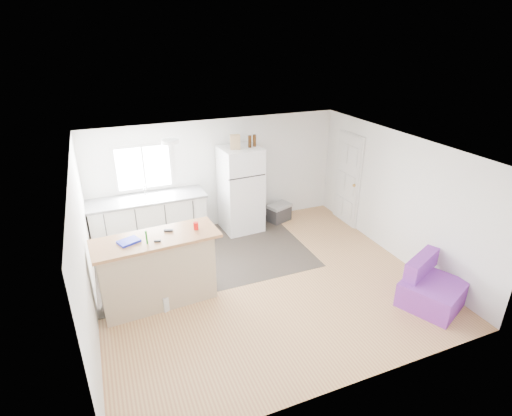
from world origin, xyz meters
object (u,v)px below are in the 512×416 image
at_px(bottle_right, 254,141).
at_px(bottle_left, 250,141).
at_px(peninsula, 157,270).
at_px(red_cup, 196,226).
at_px(blue_tray, 129,241).
at_px(cooler, 279,212).
at_px(cardboard_box, 235,142).
at_px(purple_seat, 430,289).
at_px(refrigerator, 241,190).
at_px(cleaner_jug, 166,303).
at_px(mop, 149,297).
at_px(kitchen_cabinets, 149,221).

bearing_deg(bottle_right, bottle_left, -166.11).
xyz_separation_m(peninsula, red_cup, (0.67, 0.03, 0.64)).
distance_m(blue_tray, bottle_left, 3.42).
distance_m(cooler, bottle_left, 1.94).
xyz_separation_m(peninsula, bottle_left, (2.34, 1.92, 1.39)).
xyz_separation_m(red_cup, cardboard_box, (1.34, 1.87, 0.77)).
distance_m(cardboard_box, bottle_right, 0.45).
distance_m(cooler, purple_seat, 3.84).
height_order(refrigerator, cleaner_jug, refrigerator).
distance_m(peninsula, cardboard_box, 3.11).
height_order(purple_seat, cardboard_box, cardboard_box).
xyz_separation_m(cooler, cleaner_jug, (-3.05, -2.29, -0.07)).
relative_size(refrigerator, red_cup, 15.50).
distance_m(refrigerator, cooler, 1.19).
bearing_deg(cleaner_jug, purple_seat, -44.60).
bearing_deg(peninsula, red_cup, -1.53).
xyz_separation_m(peninsula, bottle_right, (2.46, 1.95, 1.39)).
height_order(red_cup, cardboard_box, cardboard_box).
distance_m(cooler, red_cup, 3.31).
bearing_deg(cleaner_jug, cardboard_box, 22.94).
bearing_deg(mop, refrigerator, 52.39).
xyz_separation_m(mop, cardboard_box, (2.21, 2.05, 1.78)).
xyz_separation_m(peninsula, refrigerator, (2.15, 1.98, 0.33)).
height_order(peninsula, mop, mop).
bearing_deg(red_cup, kitchen_cabinets, 104.06).
bearing_deg(cooler, bottle_left, 167.63).
relative_size(cleaner_jug, cardboard_box, 1.02).
bearing_deg(cardboard_box, purple_seat, -60.76).
height_order(mop, blue_tray, mop).
relative_size(red_cup, bottle_left, 0.48).
relative_size(red_cup, bottle_right, 0.48).
xyz_separation_m(purple_seat, red_cup, (-3.35, 1.73, 0.97)).
relative_size(mop, bottle_left, 5.73).
bearing_deg(purple_seat, bottle_right, 89.24).
distance_m(cleaner_jug, cardboard_box, 3.47).
relative_size(kitchen_cabinets, refrigerator, 1.25).
relative_size(purple_seat, mop, 0.81).
bearing_deg(bottle_right, cleaner_jug, -137.37).
distance_m(cleaner_jug, bottle_left, 3.67).
relative_size(mop, cardboard_box, 4.77).
distance_m(purple_seat, bottle_left, 4.35).
bearing_deg(peninsula, kitchen_cabinets, 81.18).
height_order(cleaner_jug, blue_tray, blue_tray).
distance_m(peninsula, refrigerator, 2.94).
xyz_separation_m(peninsula, cleaner_jug, (0.05, -0.27, -0.46)).
bearing_deg(red_cup, cleaner_jug, -154.69).
distance_m(cleaner_jug, red_cup, 1.30).
bearing_deg(cleaner_jug, refrigerator, 22.12).
height_order(refrigerator, mop, refrigerator).
xyz_separation_m(mop, blue_tray, (-0.17, 0.14, 0.97)).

